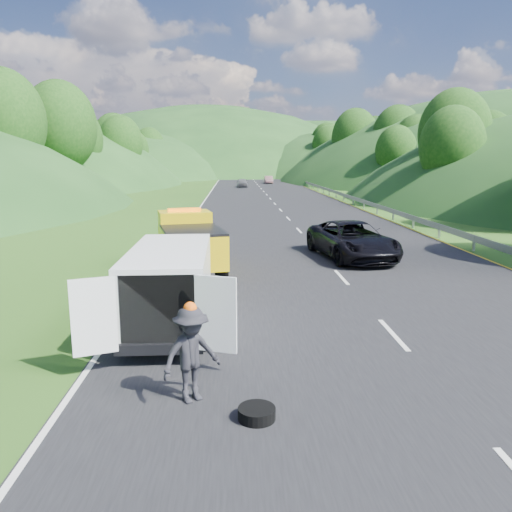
{
  "coord_description": "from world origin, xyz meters",
  "views": [
    {
      "loc": [
        -0.87,
        -13.47,
        4.26
      ],
      "look_at": [
        -0.21,
        1.62,
        1.3
      ],
      "focal_mm": 35.0,
      "sensor_mm": 36.0,
      "label": 1
    }
  ],
  "objects_px": {
    "tow_truck": "(188,242)",
    "worker": "(193,401)",
    "suitcase": "(91,300)",
    "woman": "(153,308)",
    "child": "(204,306)",
    "white_van": "(171,282)",
    "passing_suv": "(351,258)",
    "spare_tire": "(257,420)"
  },
  "relations": [
    {
      "from": "tow_truck",
      "to": "worker",
      "type": "bearing_deg",
      "value": -97.52
    },
    {
      "from": "suitcase",
      "to": "woman",
      "type": "bearing_deg",
      "value": 4.87
    },
    {
      "from": "child",
      "to": "worker",
      "type": "distance_m",
      "value": 5.86
    },
    {
      "from": "white_van",
      "to": "worker",
      "type": "xyz_separation_m",
      "value": [
        0.85,
        -4.06,
        -1.17
      ]
    },
    {
      "from": "tow_truck",
      "to": "suitcase",
      "type": "bearing_deg",
      "value": -128.58
    },
    {
      "from": "child",
      "to": "passing_suv",
      "type": "xyz_separation_m",
      "value": [
        5.98,
        6.91,
        0.0
      ]
    },
    {
      "from": "white_van",
      "to": "spare_tire",
      "type": "xyz_separation_m",
      "value": [
        1.97,
        -4.76,
        -1.17
      ]
    },
    {
      "from": "child",
      "to": "spare_tire",
      "type": "bearing_deg",
      "value": -65.74
    },
    {
      "from": "child",
      "to": "passing_suv",
      "type": "relative_size",
      "value": 0.17
    },
    {
      "from": "white_van",
      "to": "spare_tire",
      "type": "bearing_deg",
      "value": -68.61
    },
    {
      "from": "tow_truck",
      "to": "passing_suv",
      "type": "bearing_deg",
      "value": 5.68
    },
    {
      "from": "suitcase",
      "to": "child",
      "type": "bearing_deg",
      "value": 4.61
    },
    {
      "from": "white_van",
      "to": "suitcase",
      "type": "bearing_deg",
      "value": 147.17
    },
    {
      "from": "tow_truck",
      "to": "child",
      "type": "height_order",
      "value": "tow_truck"
    },
    {
      "from": "suitcase",
      "to": "spare_tire",
      "type": "relative_size",
      "value": 0.92
    },
    {
      "from": "tow_truck",
      "to": "suitcase",
      "type": "height_order",
      "value": "tow_truck"
    },
    {
      "from": "worker",
      "to": "spare_tire",
      "type": "relative_size",
      "value": 2.75
    },
    {
      "from": "child",
      "to": "woman",
      "type": "bearing_deg",
      "value": -162.2
    },
    {
      "from": "suitcase",
      "to": "worker",
      "type": "bearing_deg",
      "value": -59.29
    },
    {
      "from": "passing_suv",
      "to": "spare_tire",
      "type": "bearing_deg",
      "value": -118.6
    },
    {
      "from": "spare_tire",
      "to": "tow_truck",
      "type": "bearing_deg",
      "value": 100.6
    },
    {
      "from": "white_van",
      "to": "child",
      "type": "relative_size",
      "value": 6.12
    },
    {
      "from": "white_van",
      "to": "spare_tire",
      "type": "height_order",
      "value": "white_van"
    },
    {
      "from": "white_van",
      "to": "suitcase",
      "type": "distance_m",
      "value": 3.05
    },
    {
      "from": "tow_truck",
      "to": "suitcase",
      "type": "distance_m",
      "value": 5.48
    },
    {
      "from": "woman",
      "to": "child",
      "type": "bearing_deg",
      "value": -88.48
    },
    {
      "from": "suitcase",
      "to": "passing_suv",
      "type": "bearing_deg",
      "value": 37.97
    },
    {
      "from": "white_van",
      "to": "child",
      "type": "bearing_deg",
      "value": 67.18
    },
    {
      "from": "white_van",
      "to": "passing_suv",
      "type": "height_order",
      "value": "white_van"
    },
    {
      "from": "tow_truck",
      "to": "woman",
      "type": "xyz_separation_m",
      "value": [
        -0.65,
        -4.73,
        -1.14
      ]
    },
    {
      "from": "spare_tire",
      "to": "passing_suv",
      "type": "height_order",
      "value": "passing_suv"
    },
    {
      "from": "worker",
      "to": "spare_tire",
      "type": "distance_m",
      "value": 1.32
    },
    {
      "from": "suitcase",
      "to": "white_van",
      "type": "bearing_deg",
      "value": -31.8
    },
    {
      "from": "white_van",
      "to": "suitcase",
      "type": "height_order",
      "value": "white_van"
    },
    {
      "from": "worker",
      "to": "passing_suv",
      "type": "height_order",
      "value": "worker"
    },
    {
      "from": "suitcase",
      "to": "passing_suv",
      "type": "xyz_separation_m",
      "value": [
        9.18,
        7.16,
        -0.29
      ]
    },
    {
      "from": "white_van",
      "to": "passing_suv",
      "type": "relative_size",
      "value": 1.04
    },
    {
      "from": "tow_truck",
      "to": "spare_tire",
      "type": "distance_m",
      "value": 11.43
    },
    {
      "from": "tow_truck",
      "to": "white_van",
      "type": "relative_size",
      "value": 0.98
    },
    {
      "from": "worker",
      "to": "passing_suv",
      "type": "distance_m",
      "value": 14.04
    },
    {
      "from": "tow_truck",
      "to": "white_van",
      "type": "height_order",
      "value": "tow_truck"
    },
    {
      "from": "tow_truck",
      "to": "spare_tire",
      "type": "xyz_separation_m",
      "value": [
        2.09,
        -11.18,
        -1.14
      ]
    }
  ]
}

